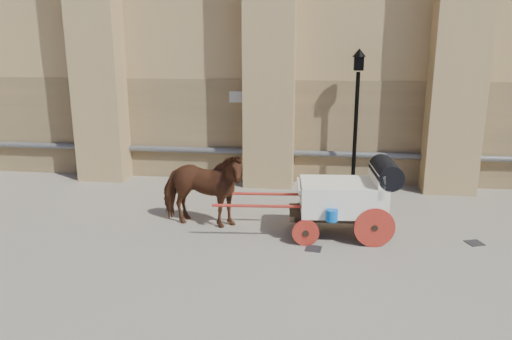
# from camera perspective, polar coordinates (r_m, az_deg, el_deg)

# --- Properties ---
(ground) EXTENTS (90.00, 90.00, 0.00)m
(ground) POSITION_cam_1_polar(r_m,az_deg,el_deg) (11.16, 4.62, -7.01)
(ground) COLOR #6F695B
(ground) RESTS_ON ground
(horse) EXTENTS (2.19, 1.21, 1.76)m
(horse) POSITION_cam_1_polar(r_m,az_deg,el_deg) (11.22, -6.21, -2.18)
(horse) COLOR #592D19
(horse) RESTS_ON ground
(carriage) EXTENTS (3.95, 1.48, 1.70)m
(carriage) POSITION_cam_1_polar(r_m,az_deg,el_deg) (10.77, 10.53, -2.87)
(carriage) COLOR black
(carriage) RESTS_ON ground
(street_lamp) EXTENTS (0.36, 0.36, 3.89)m
(street_lamp) POSITION_cam_1_polar(r_m,az_deg,el_deg) (13.94, 11.36, 6.02)
(street_lamp) COLOR black
(street_lamp) RESTS_ON ground
(drain_grate_near) EXTENTS (0.36, 0.36, 0.01)m
(drain_grate_near) POSITION_cam_1_polar(r_m,az_deg,el_deg) (10.31, 6.58, -8.92)
(drain_grate_near) COLOR black
(drain_grate_near) RESTS_ON ground
(drain_grate_far) EXTENTS (0.41, 0.41, 0.01)m
(drain_grate_far) POSITION_cam_1_polar(r_m,az_deg,el_deg) (11.46, 23.70, -7.64)
(drain_grate_far) COLOR black
(drain_grate_far) RESTS_ON ground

